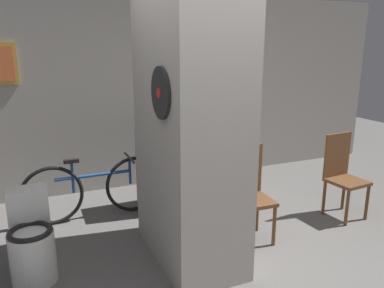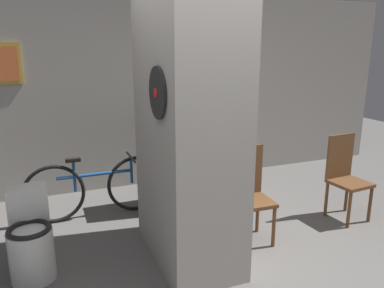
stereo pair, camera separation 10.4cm
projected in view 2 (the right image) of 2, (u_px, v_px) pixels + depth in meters
The scene contains 8 objects.
wall_back at pixel (140, 92), 5.05m from camera, with size 8.00×0.09×2.60m.
pillar_center at pixel (187, 117), 3.20m from camera, with size 0.67×1.22×2.60m.
counter_shelf at pixel (192, 167), 4.59m from camera, with size 1.25×0.44×0.92m.
toilet at pixel (31, 241), 3.12m from camera, with size 0.36×0.52×0.73m.
chair_near_pillar at pixel (249, 191), 3.69m from camera, with size 0.39×0.39×0.95m.
chair_by_doorway at pixel (345, 174), 4.18m from camera, with size 0.41×0.41×0.95m.
bicycle at pixel (97, 188), 4.23m from camera, with size 1.57×0.42×0.72m.
bottle_tall at pixel (192, 121), 4.46m from camera, with size 0.06×0.06×0.31m.
Camera 2 is at (-1.21, -2.34, 1.88)m, focal length 35.00 mm.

